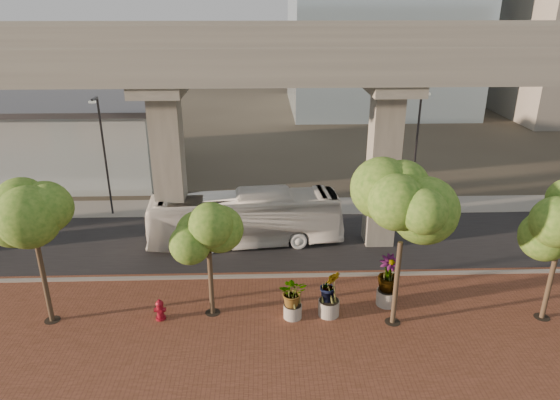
{
  "coord_description": "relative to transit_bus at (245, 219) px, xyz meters",
  "views": [
    {
      "loc": [
        -0.72,
        -24.6,
        13.53
      ],
      "look_at": [
        0.13,
        0.5,
        3.37
      ],
      "focal_mm": 32.0,
      "sensor_mm": 36.0,
      "label": 1
    }
  ],
  "objects": [
    {
      "name": "transit_bus",
      "position": [
        0.0,
        0.0,
        0.0
      ],
      "size": [
        11.49,
        3.61,
        3.15
      ],
      "primitive_type": "imported",
      "rotation": [
        0.0,
        0.0,
        1.66
      ],
      "color": "white",
      "rests_on": "ground"
    },
    {
      "name": "planter_front",
      "position": [
        2.34,
        -7.66,
        -0.28
      ],
      "size": [
        1.85,
        1.85,
        2.03
      ],
      "color": "gray",
      "rests_on": "ground"
    },
    {
      "name": "curb_strip",
      "position": [
        1.84,
        -4.09,
        -1.49
      ],
      "size": [
        70.0,
        0.25,
        0.16
      ],
      "primitive_type": "cube",
      "color": "gray",
      "rests_on": "ground"
    },
    {
      "name": "station_pavilion",
      "position": [
        -18.16,
        13.91,
        1.64
      ],
      "size": [
        23.0,
        13.0,
        6.3
      ],
      "color": "silver",
      "rests_on": "ground"
    },
    {
      "name": "street_tree_near_east",
      "position": [
        6.8,
        -8.19,
        3.74
      ],
      "size": [
        4.31,
        4.31,
        7.24
      ],
      "color": "#4D3E2C",
      "rests_on": "ground"
    },
    {
      "name": "street_tree_far_west",
      "position": [
        -8.52,
        -7.54,
        3.47
      ],
      "size": [
        3.92,
        3.92,
        6.79
      ],
      "color": "#4D3E2C",
      "rests_on": "ground"
    },
    {
      "name": "far_sidewalk",
      "position": [
        1.84,
        5.41,
        -1.54
      ],
      "size": [
        90.0,
        3.0,
        0.06
      ],
      "primitive_type": "cube",
      "color": "gray",
      "rests_on": "ground"
    },
    {
      "name": "street_tree_near_west",
      "position": [
        -1.33,
        -7.19,
        2.59
      ],
      "size": [
        3.33,
        3.33,
        5.64
      ],
      "color": "#4D3E2C",
      "rests_on": "ground"
    },
    {
      "name": "streetlamp_east",
      "position": [
        11.18,
        4.68,
        3.24
      ],
      "size": [
        0.41,
        1.19,
        8.24
      ],
      "color": "#2F2F34",
      "rests_on": "ground"
    },
    {
      "name": "planter_right",
      "position": [
        6.84,
        -6.76,
        0.02
      ],
      "size": [
        2.37,
        2.37,
        2.53
      ],
      "color": "#A29F93",
      "rests_on": "ground"
    },
    {
      "name": "brick_plaza",
      "position": [
        1.84,
        -10.09,
        -1.54
      ],
      "size": [
        70.0,
        13.0,
        0.06
      ],
      "primitive_type": "cube",
      "color": "brown",
      "rests_on": "ground"
    },
    {
      "name": "planter_left",
      "position": [
        4.0,
        -7.52,
        -0.09
      ],
      "size": [
        2.13,
        2.13,
        2.34
      ],
      "color": "#A29D92",
      "rests_on": "ground"
    },
    {
      "name": "fire_hydrant",
      "position": [
        -3.64,
        -7.59,
        -1.03
      ],
      "size": [
        0.51,
        0.46,
        1.02
      ],
      "color": "maroon",
      "rests_on": "ground"
    },
    {
      "name": "asphalt_road",
      "position": [
        1.84,
        -0.09,
        -1.55
      ],
      "size": [
        90.0,
        8.0,
        0.04
      ],
      "primitive_type": "cube",
      "color": "black",
      "rests_on": "ground"
    },
    {
      "name": "transit_viaduct",
      "position": [
        1.84,
        -0.09,
        5.71
      ],
      "size": [
        72.0,
        5.6,
        12.4
      ],
      "color": "gray",
      "rests_on": "ground"
    },
    {
      "name": "streetlamp_west",
      "position": [
        -9.14,
        4.47,
        3.04
      ],
      "size": [
        0.39,
        1.15,
        7.9
      ],
      "color": "#2C2D31",
      "rests_on": "ground"
    },
    {
      "name": "ground",
      "position": [
        1.84,
        -2.09,
        -1.57
      ],
      "size": [
        160.0,
        160.0,
        0.0
      ],
      "primitive_type": "plane",
      "color": "#332D25",
      "rests_on": "ground"
    }
  ]
}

